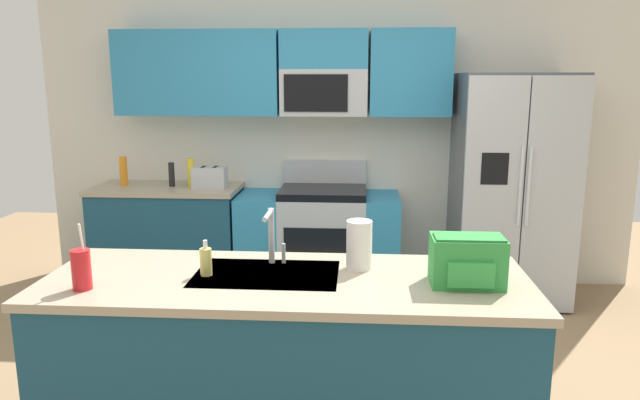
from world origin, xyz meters
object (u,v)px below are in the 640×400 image
Objects in this scene: refrigerator at (511,189)px; soap_dispenser at (206,261)px; bottle_orange at (124,171)px; range_oven at (319,240)px; backpack at (467,260)px; pepper_mill at (172,174)px; bottle_yellow at (191,173)px; toaster at (210,177)px; sink_faucet at (272,232)px; paper_towel_roll at (359,245)px; drink_cup_red at (81,269)px.

refrigerator is 10.88× the size of soap_dispenser.
range_oven is at bearing -0.79° from bottle_orange.
refrigerator reaches higher than range_oven.
bottle_orange reaches higher than range_oven.
range_oven is 4.25× the size of backpack.
pepper_mill is 0.82× the size of bottle_orange.
refrigerator reaches higher than bottle_yellow.
sink_faucet is at bearing -67.58° from toaster.
pepper_mill is at bearing -179.89° from range_oven.
soap_dispenser is (0.54, -2.20, -0.02)m from toaster.
bottle_orange is 2.94m from paper_towel_roll.
range_oven is 4.54× the size of drink_cup_red.
sink_faucet reaches higher than soap_dispenser.
pepper_mill reaches higher than soap_dispenser.
refrigerator is 3.42m from drink_cup_red.
refrigerator is 6.61× the size of toaster.
refrigerator is 2.35m from backpack.
backpack reaches higher than pepper_mill.
drink_cup_red reaches higher than pepper_mill.
range_oven is 0.74× the size of refrigerator.
pepper_mill is 0.43m from bottle_orange.
refrigerator reaches higher than paper_towel_roll.
toaster is 0.87× the size of backpack.
pepper_mill is 0.86× the size of paper_towel_roll.
drink_cup_red is 0.54m from soap_dispenser.
pepper_mill is 1.21× the size of soap_dispenser.
drink_cup_red is at bearing -135.51° from refrigerator.
sink_faucet is at bearing 175.01° from paper_towel_roll.
drink_cup_red is at bearing -71.70° from bottle_orange.
toaster reaches higher than soap_dispenser.
backpack reaches higher than range_oven.
range_oven is at bearing 109.79° from backpack.
sink_faucet is at bearing -92.41° from range_oven.
sink_faucet is at bearing 32.42° from soap_dispenser.
bottle_yellow is (-2.66, 0.04, 0.10)m from refrigerator.
paper_towel_roll is at bearing 16.78° from drink_cup_red.
soap_dispenser is at bearing -72.20° from bottle_yellow.
sink_faucet is 0.94× the size of drink_cup_red.
paper_towel_roll reaches higher than toaster.
pepper_mill is at bearing 171.71° from toaster.
bottle_yellow is 2.51m from paper_towel_roll.
refrigerator is 7.71× the size of paper_towel_roll.
bottle_yellow reaches higher than paper_towel_roll.
bottle_orange is at bearing 108.30° from drink_cup_red.
backpack is at bearing -14.18° from sink_faucet.
paper_towel_roll is 0.52m from backpack.
drink_cup_red reaches higher than backpack.
sink_faucet reaches higher than bottle_orange.
pepper_mill is 2.37m from sink_faucet.
drink_cup_red reaches higher than bottle_yellow.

